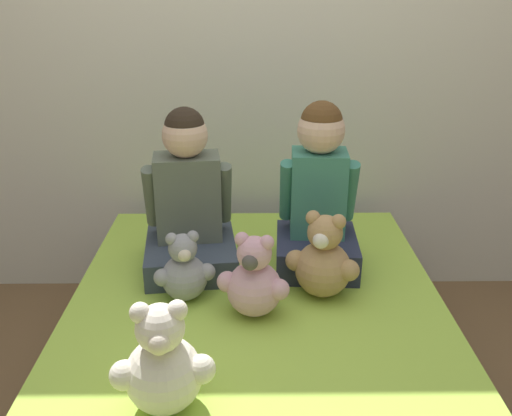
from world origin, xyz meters
The scene contains 8 objects.
wall_behind_bed centered at (0.00, 1.07, 1.25)m, with size 8.00×0.06×2.50m.
bed centered at (0.00, 0.00, 0.23)m, with size 1.37×1.86×0.47m.
child_on_left centered at (-0.26, 0.41, 0.73)m, with size 0.39×0.41×0.64m.
child_on_right centered at (0.24, 0.41, 0.76)m, with size 0.34×0.35×0.67m.
teddy_bear_held_by_left_child centered at (-0.26, 0.15, 0.58)m, with size 0.22×0.17×0.27m.
teddy_bear_held_by_right_child centered at (0.24, 0.17, 0.61)m, with size 0.26×0.21×0.33m.
teddy_bear_between_children centered at (-0.01, 0.05, 0.60)m, with size 0.25×0.19×0.30m.
teddy_bear_at_foot_of_bed centered at (-0.25, -0.40, 0.61)m, with size 0.28×0.21×0.33m.
Camera 1 is at (-0.02, -1.55, 1.55)m, focal length 38.00 mm.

